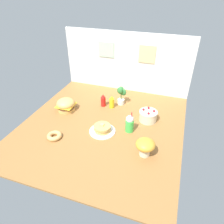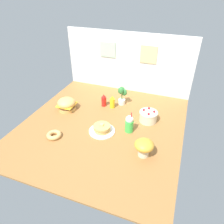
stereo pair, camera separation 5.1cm
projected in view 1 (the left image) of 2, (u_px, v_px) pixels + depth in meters
The scene contains 11 objects.
ground_plane at pixel (102, 126), 2.62m from camera, with size 1.97×2.10×0.02m, color #9E6B38.
back_wall at pixel (126, 62), 3.19m from camera, with size 1.97×0.04×0.91m.
burger at pixel (66, 105), 2.87m from camera, with size 0.24×0.24×0.18m.
pancake_stack at pixel (102, 129), 2.48m from camera, with size 0.31×0.31×0.11m.
layer_cake at pixel (148, 116), 2.66m from camera, with size 0.23×0.23×0.17m.
ketchup_bottle at pixel (103, 101), 2.96m from camera, with size 0.07×0.07×0.18m.
mustard_bottle at pixel (112, 102), 2.92m from camera, with size 0.07×0.07×0.18m.
cream_soda_cup at pixel (130, 124), 2.46m from camera, with size 0.10×0.10×0.28m.
donut_pink_glaze at pixel (54, 136), 2.40m from camera, with size 0.17×0.17×0.05m.
potted_plant at pixel (121, 95), 2.97m from camera, with size 0.13×0.12×0.28m.
mushroom_stool at pixel (145, 146), 2.12m from camera, with size 0.20×0.20×0.19m.
Camera 1 is at (0.80, -1.95, 1.57)m, focal length 33.40 mm.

